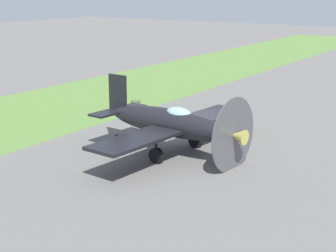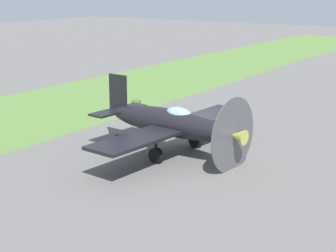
% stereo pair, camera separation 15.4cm
% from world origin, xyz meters
% --- Properties ---
extents(ground_plane, '(160.00, 160.00, 0.00)m').
position_xyz_m(ground_plane, '(0.00, 0.00, 0.00)').
color(ground_plane, '#605E5B').
extents(grass_verge, '(120.00, 11.00, 0.01)m').
position_xyz_m(grass_verge, '(0.00, -11.81, 0.00)').
color(grass_verge, '#567A38').
rests_on(grass_verge, ground).
extents(airplane_lead, '(10.12, 8.00, 3.60)m').
position_xyz_m(airplane_lead, '(3.13, 0.11, 1.51)').
color(airplane_lead, black).
rests_on(airplane_lead, ground).
extents(fuel_drum, '(0.60, 0.60, 0.90)m').
position_xyz_m(fuel_drum, '(-2.14, -6.00, 0.45)').
color(fuel_drum, '#476633').
rests_on(fuel_drum, ground).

